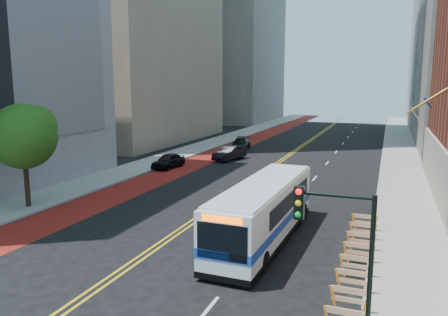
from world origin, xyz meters
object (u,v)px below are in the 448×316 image
at_px(traffic_signal, 338,243).
at_px(car_a, 168,161).
at_px(street_tree, 24,134).
at_px(transit_bus, 265,210).
at_px(car_b, 230,153).
at_px(car_c, 241,144).

bearing_deg(traffic_signal, car_a, 126.55).
relative_size(street_tree, traffic_signal, 1.32).
xyz_separation_m(transit_bus, car_b, (-10.07, 22.39, -0.87)).
height_order(traffic_signal, car_a, traffic_signal).
bearing_deg(car_b, street_tree, -91.69).
xyz_separation_m(traffic_signal, car_b, (-14.70, 31.61, -2.97)).
bearing_deg(car_a, car_c, 84.30).
distance_m(transit_bus, car_b, 24.56).
bearing_deg(car_a, street_tree, -91.26).
height_order(street_tree, car_b, street_tree).
distance_m(car_b, car_c, 7.45).
height_order(street_tree, transit_bus, street_tree).
distance_m(street_tree, car_c, 30.08).
xyz_separation_m(street_tree, traffic_signal, (20.66, -9.55, -1.19)).
bearing_deg(transit_bus, street_tree, -179.74).
bearing_deg(traffic_signal, transit_bus, 116.65).
xyz_separation_m(car_a, car_b, (4.02, 6.37, 0.05)).
bearing_deg(car_c, transit_bus, -78.86).
xyz_separation_m(traffic_signal, transit_bus, (-4.63, 9.22, -2.09)).
relative_size(car_b, car_c, 0.92).
bearing_deg(car_c, car_a, -111.16).
xyz_separation_m(traffic_signal, car_c, (-15.92, 38.96, -3.00)).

